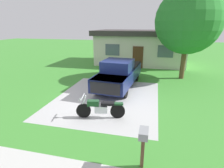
{
  "coord_description": "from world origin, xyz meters",
  "views": [
    {
      "loc": [
        2.54,
        -9.35,
        4.04
      ],
      "look_at": [
        0.32,
        -0.06,
        0.9
      ],
      "focal_mm": 28.91,
      "sensor_mm": 36.0,
      "label": 1
    }
  ],
  "objects_px": {
    "mailbox": "(143,139)",
    "motorcycle": "(100,108)",
    "neighbor_house": "(140,47)",
    "pickup_truck": "(120,73)",
    "shade_tree": "(188,21)"
  },
  "relations": [
    {
      "from": "motorcycle",
      "to": "shade_tree",
      "type": "bearing_deg",
      "value": 60.06
    },
    {
      "from": "mailbox",
      "to": "neighbor_house",
      "type": "xyz_separation_m",
      "value": [
        -1.46,
        15.5,
        0.81
      ]
    },
    {
      "from": "motorcycle",
      "to": "mailbox",
      "type": "distance_m",
      "value": 3.37
    },
    {
      "from": "pickup_truck",
      "to": "shade_tree",
      "type": "bearing_deg",
      "value": 35.14
    },
    {
      "from": "mailbox",
      "to": "neighbor_house",
      "type": "height_order",
      "value": "neighbor_house"
    },
    {
      "from": "motorcycle",
      "to": "neighbor_house",
      "type": "xyz_separation_m",
      "value": [
        0.63,
        12.89,
        1.32
      ]
    },
    {
      "from": "shade_tree",
      "to": "neighbor_house",
      "type": "height_order",
      "value": "shade_tree"
    },
    {
      "from": "pickup_truck",
      "to": "mailbox",
      "type": "distance_m",
      "value": 7.42
    },
    {
      "from": "motorcycle",
      "to": "mailbox",
      "type": "relative_size",
      "value": 1.74
    },
    {
      "from": "neighbor_house",
      "to": "motorcycle",
      "type": "bearing_deg",
      "value": -92.79
    },
    {
      "from": "mailbox",
      "to": "motorcycle",
      "type": "bearing_deg",
      "value": 128.73
    },
    {
      "from": "shade_tree",
      "to": "neighbor_house",
      "type": "bearing_deg",
      "value": 125.43
    },
    {
      "from": "motorcycle",
      "to": "neighbor_house",
      "type": "distance_m",
      "value": 12.98
    },
    {
      "from": "pickup_truck",
      "to": "mailbox",
      "type": "bearing_deg",
      "value": -73.62
    },
    {
      "from": "motorcycle",
      "to": "shade_tree",
      "type": "xyz_separation_m",
      "value": [
        4.39,
        7.61,
        3.82
      ]
    }
  ]
}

